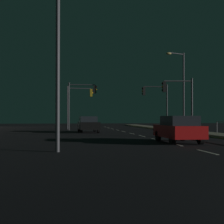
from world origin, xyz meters
TOP-DOWN VIEW (x-y plane):
  - ground_plane at (0.00, 17.50)m, footprint 112.00×112.00m
  - lane_markings_center at (0.00, 21.00)m, footprint 0.14×50.00m
  - lane_edge_line at (4.88, 22.50)m, footprint 0.14×53.00m
  - car at (0.57, 14.17)m, footprint 1.86×4.42m
  - car_oncoming at (-3.75, 27.81)m, footprint 1.95×4.45m
  - traffic_light_mid_left at (4.14, 24.07)m, footprint 2.82×0.57m
  - traffic_light_far_left at (-4.19, 33.46)m, footprint 3.28×0.43m
  - traffic_light_far_right at (4.33, 32.08)m, footprint 3.02×0.37m
  - traffic_light_near_left at (-4.32, 36.40)m, footprint 3.23×0.53m
  - street_lamp_corner at (6.00, 28.46)m, footprint 2.23×1.00m
  - street_lamp_median at (-6.14, 10.12)m, footprint 1.36×0.95m

SIDE VIEW (x-z plane):
  - ground_plane at x=0.00m, z-range 0.00..0.00m
  - lane_edge_line at x=4.88m, z-range 0.00..0.01m
  - lane_markings_center at x=0.00m, z-range 0.00..0.01m
  - car at x=0.57m, z-range 0.04..1.61m
  - car_oncoming at x=-3.75m, z-range 0.04..1.61m
  - traffic_light_mid_left at x=4.14m, z-range 1.09..5.96m
  - traffic_light_far_right at x=4.33m, z-range 1.14..6.24m
  - traffic_light_near_left at x=-4.32m, z-range 1.05..6.37m
  - traffic_light_far_left at x=-4.19m, z-range 1.08..6.56m
  - street_lamp_median at x=-6.14m, z-range 0.70..8.13m
  - street_lamp_corner at x=6.00m, z-range 0.93..9.03m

